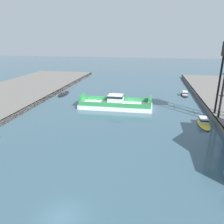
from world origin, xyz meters
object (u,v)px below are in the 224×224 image
at_px(chain_ferry, 116,104).
at_px(moored_boat_far_right, 64,94).
at_px(moored_boat_mid_left, 185,94).
at_px(moored_boat_mid_right, 203,122).

xyz_separation_m(chain_ferry, moored_boat_far_right, (-19.17, 11.51, -0.87)).
distance_m(chain_ferry, moored_boat_mid_left, 25.75).
height_order(chain_ferry, moored_boat_mid_left, chain_ferry).
bearing_deg(moored_boat_far_right, chain_ferry, -30.99).
relative_size(moored_boat_mid_left, moored_boat_mid_right, 0.95).
height_order(moored_boat_mid_left, moored_boat_far_right, moored_boat_mid_left).
relative_size(moored_boat_mid_left, moored_boat_far_right, 0.84).
distance_m(chain_ferry, moored_boat_far_right, 22.37).
bearing_deg(chain_ferry, moored_boat_mid_right, -22.24).
height_order(chain_ferry, moored_boat_far_right, chain_ferry).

